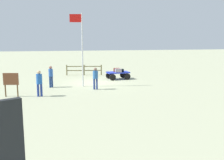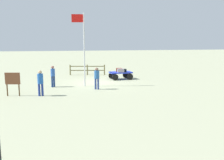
% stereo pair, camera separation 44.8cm
% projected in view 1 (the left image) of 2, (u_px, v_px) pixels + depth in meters
% --- Properties ---
extents(ground_plane, '(120.00, 120.00, 0.00)m').
position_uv_depth(ground_plane, '(95.00, 83.00, 20.53)').
color(ground_plane, '#ACAF8A').
extents(luggage_cart, '(2.07, 1.42, 0.67)m').
position_uv_depth(luggage_cart, '(118.00, 74.00, 22.34)').
color(luggage_cart, blue).
rests_on(luggage_cart, ground).
extents(suitcase_grey, '(0.58, 0.47, 0.28)m').
position_uv_depth(suitcase_grey, '(121.00, 71.00, 22.13)').
color(suitcase_grey, black).
rests_on(suitcase_grey, luggage_cart).
extents(suitcase_tan, '(0.57, 0.34, 0.33)m').
position_uv_depth(suitcase_tan, '(118.00, 70.00, 21.94)').
color(suitcase_tan, gray).
rests_on(suitcase_tan, luggage_cart).
extents(suitcase_navy, '(0.60, 0.48, 0.33)m').
position_uv_depth(suitcase_navy, '(117.00, 70.00, 22.29)').
color(suitcase_navy, maroon).
rests_on(suitcase_navy, luggage_cart).
extents(worker_lead, '(0.48, 0.48, 1.58)m').
position_uv_depth(worker_lead, '(95.00, 77.00, 17.66)').
color(worker_lead, navy).
rests_on(worker_lead, ground).
extents(worker_trailing, '(0.45, 0.45, 1.61)m').
position_uv_depth(worker_trailing, '(51.00, 75.00, 18.42)').
color(worker_trailing, navy).
rests_on(worker_trailing, ground).
extents(worker_supervisor, '(0.40, 0.40, 1.65)m').
position_uv_depth(worker_supervisor, '(39.00, 81.00, 15.46)').
color(worker_supervisor, navy).
rests_on(worker_supervisor, ground).
extents(flagpole, '(0.94, 0.14, 5.48)m').
position_uv_depth(flagpole, '(81.00, 44.00, 18.39)').
color(flagpole, silver).
rests_on(flagpole, ground).
extents(signboard, '(0.94, 0.24, 1.50)m').
position_uv_depth(signboard, '(11.00, 81.00, 15.38)').
color(signboard, '#4C3319').
rests_on(signboard, ground).
extents(wooden_fence, '(3.53, 0.75, 1.04)m').
position_uv_depth(wooden_fence, '(84.00, 69.00, 24.88)').
color(wooden_fence, brown).
rests_on(wooden_fence, ground).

